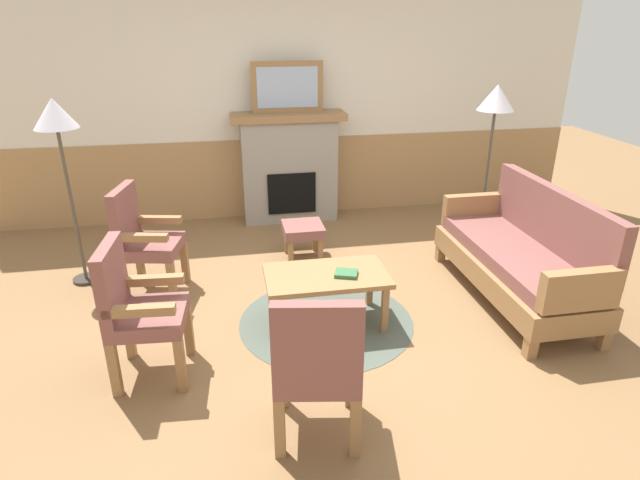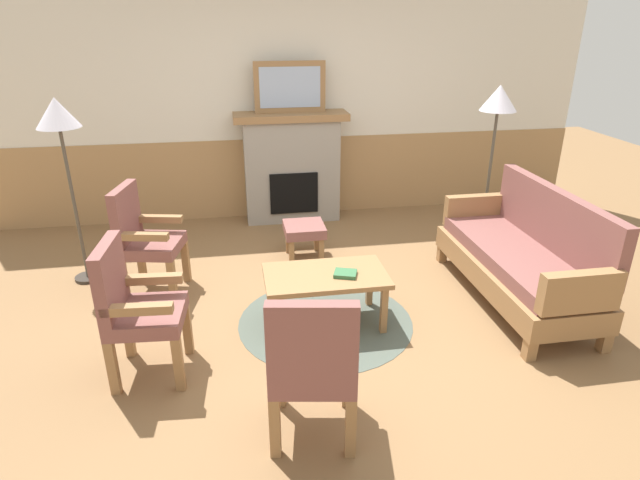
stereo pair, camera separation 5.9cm
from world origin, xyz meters
TOP-DOWN VIEW (x-y plane):
  - ground_plane at (0.00, 0.00)m, footprint 14.00×14.00m
  - wall_back at (0.00, 2.60)m, footprint 7.20×0.14m
  - fireplace at (0.00, 2.35)m, footprint 1.30×0.44m
  - framed_picture at (0.00, 2.35)m, footprint 0.80×0.04m
  - couch at (1.69, 0.04)m, footprint 0.70×1.80m
  - coffee_table at (-0.03, -0.06)m, footprint 0.96×0.56m
  - round_rug at (-0.03, -0.06)m, footprint 1.41×1.41m
  - book_on_table at (0.12, -0.12)m, footprint 0.21×0.19m
  - footstool at (-0.02, 1.20)m, footprint 0.40×0.40m
  - armchair_near_fireplace at (-1.39, -0.49)m, footprint 0.51×0.51m
  - armchair_by_window_left at (-1.49, 0.72)m, footprint 0.57×0.57m
  - armchair_front_left at (-0.32, -1.30)m, footprint 0.55×0.55m
  - floor_lamp_by_couch at (1.93, 1.22)m, footprint 0.36×0.36m
  - floor_lamp_by_chairs at (-2.10, 1.06)m, footprint 0.36×0.36m

SIDE VIEW (x-z plane):
  - ground_plane at x=0.00m, z-range 0.00..0.00m
  - round_rug at x=-0.03m, z-range 0.00..0.01m
  - footstool at x=-0.02m, z-range 0.10..0.46m
  - coffee_table at x=-0.03m, z-range 0.17..0.61m
  - couch at x=1.69m, z-range -0.09..0.89m
  - book_on_table at x=0.12m, z-range 0.44..0.47m
  - armchair_near_fireplace at x=-1.39m, z-range 0.05..1.03m
  - armchair_by_window_left at x=-1.49m, z-range 0.05..1.03m
  - armchair_front_left at x=-0.32m, z-range 0.05..1.03m
  - fireplace at x=0.00m, z-range 0.01..1.29m
  - wall_back at x=0.00m, z-range -0.04..2.66m
  - floor_lamp_by_couch at x=1.93m, z-range 0.61..2.29m
  - floor_lamp_by_chairs at x=-2.10m, z-range 0.61..2.29m
  - framed_picture at x=0.00m, z-range 1.28..1.84m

